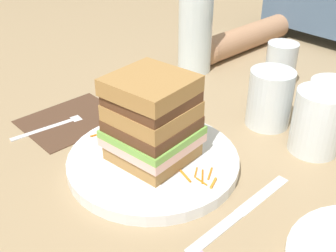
{
  "coord_description": "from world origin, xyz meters",
  "views": [
    {
      "loc": [
        0.37,
        -0.34,
        0.38
      ],
      "look_at": [
        -0.02,
        0.01,
        0.06
      ],
      "focal_mm": 44.78,
      "sensor_mm": 36.0,
      "label": 1
    }
  ],
  "objects_px": {
    "fork": "(60,122)",
    "water_bottle": "(196,19)",
    "main_plate": "(153,161)",
    "sandwich": "(152,120)",
    "napkin_dark": "(72,120)",
    "empty_tumbler_0": "(281,65)",
    "empty_tumbler_1": "(331,103)",
    "juice_glass": "(317,125)",
    "empty_tumbler_2": "(270,98)",
    "knife": "(238,214)"
  },
  "relations": [
    {
      "from": "napkin_dark",
      "to": "empty_tumbler_0",
      "type": "distance_m",
      "value": 0.42
    },
    {
      "from": "sandwich",
      "to": "juice_glass",
      "type": "xyz_separation_m",
      "value": [
        0.14,
        0.21,
        -0.04
      ]
    },
    {
      "from": "napkin_dark",
      "to": "water_bottle",
      "type": "relative_size",
      "value": 0.62
    },
    {
      "from": "empty_tumbler_1",
      "to": "main_plate",
      "type": "bearing_deg",
      "value": -109.56
    },
    {
      "from": "main_plate",
      "to": "empty_tumbler_2",
      "type": "height_order",
      "value": "empty_tumbler_2"
    },
    {
      "from": "napkin_dark",
      "to": "fork",
      "type": "bearing_deg",
      "value": -96.44
    },
    {
      "from": "napkin_dark",
      "to": "juice_glass",
      "type": "xyz_separation_m",
      "value": [
        0.34,
        0.23,
        0.04
      ]
    },
    {
      "from": "main_plate",
      "to": "fork",
      "type": "bearing_deg",
      "value": -168.87
    },
    {
      "from": "water_bottle",
      "to": "empty_tumbler_2",
      "type": "bearing_deg",
      "value": -16.56
    },
    {
      "from": "fork",
      "to": "empty_tumbler_2",
      "type": "xyz_separation_m",
      "value": [
        0.24,
        0.27,
        0.05
      ]
    },
    {
      "from": "main_plate",
      "to": "sandwich",
      "type": "xyz_separation_m",
      "value": [
        -0.0,
        -0.0,
        0.07
      ]
    },
    {
      "from": "napkin_dark",
      "to": "juice_glass",
      "type": "height_order",
      "value": "juice_glass"
    },
    {
      "from": "napkin_dark",
      "to": "knife",
      "type": "distance_m",
      "value": 0.35
    },
    {
      "from": "water_bottle",
      "to": "juice_glass",
      "type": "bearing_deg",
      "value": -14.11
    },
    {
      "from": "napkin_dark",
      "to": "empty_tumbler_2",
      "type": "distance_m",
      "value": 0.35
    },
    {
      "from": "sandwich",
      "to": "knife",
      "type": "height_order",
      "value": "sandwich"
    },
    {
      "from": "main_plate",
      "to": "sandwich",
      "type": "height_order",
      "value": "sandwich"
    },
    {
      "from": "fork",
      "to": "water_bottle",
      "type": "distance_m",
      "value": 0.36
    },
    {
      "from": "napkin_dark",
      "to": "fork",
      "type": "relative_size",
      "value": 0.98
    },
    {
      "from": "main_plate",
      "to": "empty_tumbler_0",
      "type": "relative_size",
      "value": 2.78
    },
    {
      "from": "juice_glass",
      "to": "fork",
      "type": "bearing_deg",
      "value": -143.12
    },
    {
      "from": "water_bottle",
      "to": "main_plate",
      "type": "bearing_deg",
      "value": -55.34
    },
    {
      "from": "sandwich",
      "to": "water_bottle",
      "type": "bearing_deg",
      "value": 124.63
    },
    {
      "from": "napkin_dark",
      "to": "empty_tumbler_1",
      "type": "distance_m",
      "value": 0.45
    },
    {
      "from": "empty_tumbler_0",
      "to": "fork",
      "type": "bearing_deg",
      "value": -112.16
    },
    {
      "from": "sandwich",
      "to": "empty_tumbler_1",
      "type": "xyz_separation_m",
      "value": [
        0.11,
        0.31,
        -0.04
      ]
    },
    {
      "from": "fork",
      "to": "knife",
      "type": "bearing_deg",
      "value": 8.31
    },
    {
      "from": "empty_tumbler_1",
      "to": "empty_tumbler_2",
      "type": "xyz_separation_m",
      "value": [
        -0.07,
        -0.08,
        0.01
      ]
    },
    {
      "from": "juice_glass",
      "to": "empty_tumbler_2",
      "type": "height_order",
      "value": "juice_glass"
    },
    {
      "from": "empty_tumbler_0",
      "to": "empty_tumbler_1",
      "type": "xyz_separation_m",
      "value": [
        0.14,
        -0.06,
        -0.01
      ]
    },
    {
      "from": "empty_tumbler_0",
      "to": "water_bottle",
      "type": "bearing_deg",
      "value": -158.25
    },
    {
      "from": "water_bottle",
      "to": "knife",
      "type": "bearing_deg",
      "value": -38.69
    },
    {
      "from": "main_plate",
      "to": "water_bottle",
      "type": "relative_size",
      "value": 0.97
    },
    {
      "from": "main_plate",
      "to": "empty_tumbler_1",
      "type": "bearing_deg",
      "value": 70.44
    },
    {
      "from": "sandwich",
      "to": "juice_glass",
      "type": "distance_m",
      "value": 0.26
    },
    {
      "from": "main_plate",
      "to": "fork",
      "type": "relative_size",
      "value": 1.52
    },
    {
      "from": "sandwich",
      "to": "empty_tumbler_1",
      "type": "bearing_deg",
      "value": 70.45
    },
    {
      "from": "main_plate",
      "to": "empty_tumbler_0",
      "type": "distance_m",
      "value": 0.37
    },
    {
      "from": "sandwich",
      "to": "water_bottle",
      "type": "distance_m",
      "value": 0.37
    },
    {
      "from": "main_plate",
      "to": "empty_tumbler_2",
      "type": "relative_size",
      "value": 2.56
    },
    {
      "from": "fork",
      "to": "empty_tumbler_0",
      "type": "height_order",
      "value": "empty_tumbler_0"
    },
    {
      "from": "napkin_dark",
      "to": "empty_tumbler_0",
      "type": "relative_size",
      "value": 1.79
    },
    {
      "from": "main_plate",
      "to": "napkin_dark",
      "type": "height_order",
      "value": "main_plate"
    },
    {
      "from": "main_plate",
      "to": "fork",
      "type": "distance_m",
      "value": 0.21
    },
    {
      "from": "knife",
      "to": "juice_glass",
      "type": "bearing_deg",
      "value": 94.47
    },
    {
      "from": "fork",
      "to": "water_bottle",
      "type": "bearing_deg",
      "value": 91.08
    },
    {
      "from": "main_plate",
      "to": "juice_glass",
      "type": "distance_m",
      "value": 0.26
    },
    {
      "from": "water_bottle",
      "to": "empty_tumbler_1",
      "type": "bearing_deg",
      "value": 1.38
    },
    {
      "from": "fork",
      "to": "water_bottle",
      "type": "xyz_separation_m",
      "value": [
        -0.01,
        0.34,
        0.11
      ]
    },
    {
      "from": "sandwich",
      "to": "water_bottle",
      "type": "height_order",
      "value": "water_bottle"
    }
  ]
}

